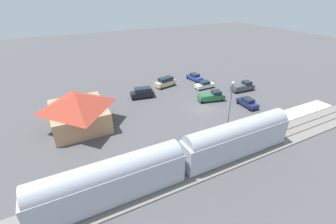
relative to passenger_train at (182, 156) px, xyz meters
name	(u,v)px	position (x,y,z in m)	size (l,w,h in m)	color
ground_plane	(202,108)	(14.00, -12.83, -2.86)	(200.00, 200.00, 0.00)	#4C4C4F
railway_track	(256,145)	(0.00, -12.83, -2.76)	(4.80, 70.00, 0.30)	slate
platform	(237,132)	(4.00, -12.83, -2.71)	(3.20, 46.00, 0.30)	#B7B2A8
passenger_train	(182,156)	(0.00, 0.00, 0.00)	(2.93, 33.79, 4.98)	#ADB2BC
station_building	(78,110)	(18.00, 9.17, 0.15)	(10.91, 9.36, 5.79)	tan
pedestrian_on_platform	(225,127)	(4.70, -10.63, -1.58)	(0.36, 0.36, 1.71)	#333338
pickup_charcoal	(243,86)	(16.91, -26.10, -1.83)	(2.31, 5.52, 2.14)	#47494F
sedan_white	(205,85)	(22.18, -19.23, -1.98)	(1.86, 4.51, 1.74)	white
pickup_green	(212,96)	(15.79, -16.50, -1.83)	(3.23, 5.72, 2.14)	#236638
suv_tan	(165,82)	(27.38, -11.65, -1.71)	(2.95, 5.20, 2.22)	#C6B284
sedan_blue	(195,77)	(27.82, -20.18, -1.98)	(4.72, 2.75, 1.74)	#283D9E
sedan_navy	(248,102)	(10.42, -21.14, -1.98)	(4.57, 2.41, 1.74)	navy
suv_black	(142,93)	(23.85, -4.41, -1.71)	(2.78, 5.16, 2.22)	black
light_pole_near_platform	(231,98)	(6.80, -13.18, 2.04)	(0.44, 0.44, 7.78)	#515156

